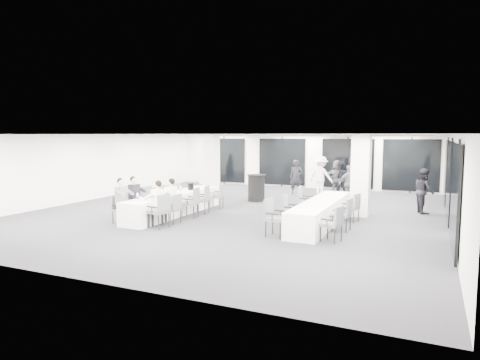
% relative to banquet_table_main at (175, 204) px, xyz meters
% --- Properties ---
extents(room, '(14.04, 16.04, 2.84)m').
position_rel_banquet_table_main_xyz_m(room, '(2.66, 2.57, 1.01)').
color(room, '#222227').
rests_on(room, ground).
extents(column_left, '(0.60, 0.60, 2.80)m').
position_rel_banquet_table_main_xyz_m(column_left, '(-1.02, 4.66, 1.02)').
color(column_left, silver).
rests_on(column_left, floor).
extents(column_right, '(0.60, 0.60, 2.80)m').
position_rel_banquet_table_main_xyz_m(column_right, '(5.98, 2.46, 1.02)').
color(column_right, silver).
rests_on(column_right, floor).
extents(banquet_table_main, '(0.90, 5.00, 0.75)m').
position_rel_banquet_table_main_xyz_m(banquet_table_main, '(0.00, 0.00, 0.00)').
color(banquet_table_main, white).
rests_on(banquet_table_main, floor).
extents(banquet_table_side, '(0.90, 5.00, 0.75)m').
position_rel_banquet_table_main_xyz_m(banquet_table_side, '(5.10, 0.43, 0.00)').
color(banquet_table_side, white).
rests_on(banquet_table_side, floor).
extents(cocktail_table, '(0.81, 0.81, 1.13)m').
position_rel_banquet_table_main_xyz_m(cocktail_table, '(1.45, 4.07, 0.20)').
color(cocktail_table, black).
rests_on(cocktail_table, floor).
extents(chair_main_left_near, '(0.47, 0.52, 0.89)m').
position_rel_banquet_table_main_xyz_m(chair_main_left_near, '(-0.83, -1.92, 0.13)').
color(chair_main_left_near, '#53565B').
rests_on(chair_main_left_near, floor).
extents(chair_main_left_second, '(0.60, 0.64, 1.04)m').
position_rel_banquet_table_main_xyz_m(chair_main_left_second, '(-0.84, -1.26, 0.22)').
color(chair_main_left_second, '#53565B').
rests_on(chair_main_left_second, floor).
extents(chair_main_left_mid, '(0.55, 0.59, 0.98)m').
position_rel_banquet_table_main_xyz_m(chair_main_left_mid, '(-0.84, -0.26, 0.19)').
color(chair_main_left_mid, '#53565B').
rests_on(chair_main_left_mid, floor).
extents(chair_main_left_fourth, '(0.49, 0.55, 0.93)m').
position_rel_banquet_table_main_xyz_m(chair_main_left_fourth, '(-0.83, 0.55, 0.16)').
color(chair_main_left_fourth, '#53565B').
rests_on(chair_main_left_fourth, floor).
extents(chair_main_left_far, '(0.52, 0.56, 0.90)m').
position_rel_banquet_table_main_xyz_m(chair_main_left_far, '(-0.83, 1.63, 0.14)').
color(chair_main_left_far, '#53565B').
rests_on(chair_main_left_far, floor).
extents(chair_main_right_near, '(0.61, 0.64, 1.03)m').
position_rel_banquet_table_main_xyz_m(chair_main_right_near, '(0.84, -2.05, 0.22)').
color(chair_main_right_near, '#53565B').
rests_on(chair_main_right_near, floor).
extents(chair_main_right_second, '(0.48, 0.54, 0.94)m').
position_rel_banquet_table_main_xyz_m(chair_main_right_second, '(0.83, -1.32, 0.16)').
color(chair_main_right_second, '#53565B').
rests_on(chair_main_right_second, floor).
extents(chair_main_right_mid, '(0.59, 0.63, 1.01)m').
position_rel_banquet_table_main_xyz_m(chair_main_right_mid, '(0.84, -0.17, 0.20)').
color(chair_main_right_mid, '#53565B').
rests_on(chair_main_right_mid, floor).
extents(chair_main_right_fourth, '(0.59, 0.62, 1.00)m').
position_rel_banquet_table_main_xyz_m(chair_main_right_fourth, '(0.84, 0.57, 0.19)').
color(chair_main_right_fourth, '#53565B').
rests_on(chair_main_right_fourth, floor).
extents(chair_main_right_far, '(0.55, 0.59, 0.95)m').
position_rel_banquet_table_main_xyz_m(chair_main_right_far, '(0.83, 1.76, 0.17)').
color(chair_main_right_far, '#53565B').
rests_on(chair_main_right_far, floor).
extents(chair_side_left_near, '(0.57, 0.62, 1.03)m').
position_rel_banquet_table_main_xyz_m(chair_side_left_near, '(4.26, -1.61, 0.21)').
color(chair_side_left_near, '#53565B').
rests_on(chair_side_left_near, floor).
extents(chair_side_left_mid, '(0.51, 0.56, 0.97)m').
position_rel_banquet_table_main_xyz_m(chair_side_left_mid, '(4.27, -0.21, 0.18)').
color(chair_side_left_mid, '#53565B').
rests_on(chair_side_left_mid, floor).
extents(chair_side_left_far, '(0.56, 0.62, 1.04)m').
position_rel_banquet_table_main_xyz_m(chair_side_left_far, '(4.26, 1.46, 0.22)').
color(chair_side_left_far, '#53565B').
rests_on(chair_side_left_far, floor).
extents(chair_side_right_near, '(0.58, 0.61, 0.95)m').
position_rel_banquet_table_main_xyz_m(chair_side_right_near, '(5.93, -1.59, 0.17)').
color(chair_side_right_near, '#53565B').
rests_on(chair_side_right_near, floor).
extents(chair_side_right_mid, '(0.54, 0.58, 0.97)m').
position_rel_banquet_table_main_xyz_m(chair_side_right_mid, '(5.94, -0.19, 0.18)').
color(chair_side_right_mid, '#53565B').
rests_on(chair_side_right_mid, floor).
extents(chair_side_right_far, '(0.57, 0.59, 0.92)m').
position_rel_banquet_table_main_xyz_m(chair_side_right_far, '(5.93, 1.30, 0.15)').
color(chair_side_right_far, '#53565B').
rests_on(chair_side_right_far, floor).
extents(seated_guest_a, '(0.50, 0.38, 1.44)m').
position_rel_banquet_table_main_xyz_m(seated_guest_a, '(-0.67, -1.91, 0.44)').
color(seated_guest_a, slate).
rests_on(seated_guest_a, floor).
extents(seated_guest_b, '(0.50, 0.38, 1.44)m').
position_rel_banquet_table_main_xyz_m(seated_guest_b, '(-0.67, -1.28, 0.44)').
color(seated_guest_b, black).
rests_on(seated_guest_b, floor).
extents(seated_guest_c, '(0.50, 0.38, 1.44)m').
position_rel_banquet_table_main_xyz_m(seated_guest_c, '(0.67, -2.04, 0.44)').
color(seated_guest_c, white).
rests_on(seated_guest_c, floor).
extents(seated_guest_d, '(0.50, 0.38, 1.44)m').
position_rel_banquet_table_main_xyz_m(seated_guest_d, '(0.67, -1.32, 0.44)').
color(seated_guest_d, white).
rests_on(seated_guest_d, floor).
extents(standing_guest_a, '(0.81, 0.73, 1.84)m').
position_rel_banquet_table_main_xyz_m(standing_guest_a, '(2.37, 6.81, 0.54)').
color(standing_guest_a, black).
rests_on(standing_guest_a, floor).
extents(standing_guest_b, '(1.02, 0.82, 1.83)m').
position_rel_banquet_table_main_xyz_m(standing_guest_b, '(4.36, 6.98, 0.54)').
color(standing_guest_b, black).
rests_on(standing_guest_b, floor).
extents(standing_guest_c, '(1.44, 0.96, 2.03)m').
position_rel_banquet_table_main_xyz_m(standing_guest_c, '(3.46, 7.21, 0.64)').
color(standing_guest_c, white).
rests_on(standing_guest_c, floor).
extents(standing_guest_d, '(1.18, 1.03, 1.76)m').
position_rel_banquet_table_main_xyz_m(standing_guest_d, '(5.08, 5.42, 0.50)').
color(standing_guest_d, slate).
rests_on(standing_guest_d, floor).
extents(standing_guest_e, '(1.01, 1.18, 2.10)m').
position_rel_banquet_table_main_xyz_m(standing_guest_e, '(5.00, 6.90, 0.68)').
color(standing_guest_e, black).
rests_on(standing_guest_e, floor).
extents(standing_guest_f, '(1.77, 1.04, 1.82)m').
position_rel_banquet_table_main_xyz_m(standing_guest_f, '(4.06, 8.05, 0.53)').
color(standing_guest_f, slate).
rests_on(standing_guest_f, floor).
extents(standing_guest_g, '(0.89, 0.90, 1.93)m').
position_rel_banquet_table_main_xyz_m(standing_guest_g, '(-2.78, 8.36, 0.59)').
color(standing_guest_g, black).
rests_on(standing_guest_g, floor).
extents(standing_guest_h, '(0.81, 1.01, 1.82)m').
position_rel_banquet_table_main_xyz_m(standing_guest_h, '(7.98, 3.91, 0.54)').
color(standing_guest_h, black).
rests_on(standing_guest_h, floor).
extents(ice_bucket_near, '(0.19, 0.19, 0.22)m').
position_rel_banquet_table_main_xyz_m(ice_bucket_near, '(0.04, -0.80, 0.49)').
color(ice_bucket_near, black).
rests_on(ice_bucket_near, banquet_table_main).
extents(ice_bucket_far, '(0.23, 0.23, 0.26)m').
position_rel_banquet_table_main_xyz_m(ice_bucket_far, '(0.02, 1.10, 0.50)').
color(ice_bucket_far, black).
rests_on(ice_bucket_far, banquet_table_main).
extents(water_bottle_a, '(0.08, 0.08, 0.24)m').
position_rel_banquet_table_main_xyz_m(water_bottle_a, '(-0.12, -1.89, 0.50)').
color(water_bottle_a, silver).
rests_on(water_bottle_a, banquet_table_main).
extents(water_bottle_b, '(0.07, 0.07, 0.22)m').
position_rel_banquet_table_main_xyz_m(water_bottle_b, '(0.06, 0.33, 0.48)').
color(water_bottle_b, silver).
rests_on(water_bottle_b, banquet_table_main).
extents(water_bottle_c, '(0.08, 0.08, 0.25)m').
position_rel_banquet_table_main_xyz_m(water_bottle_c, '(-0.08, 2.00, 0.50)').
color(water_bottle_c, silver).
rests_on(water_bottle_c, banquet_table_main).
extents(plate_a, '(0.20, 0.20, 0.03)m').
position_rel_banquet_table_main_xyz_m(plate_a, '(-0.09, -1.39, 0.39)').
color(plate_a, white).
rests_on(plate_a, banquet_table_main).
extents(plate_b, '(0.22, 0.22, 0.03)m').
position_rel_banquet_table_main_xyz_m(plate_b, '(0.12, -1.69, 0.39)').
color(plate_b, white).
rests_on(plate_b, banquet_table_main).
extents(plate_c, '(0.18, 0.18, 0.03)m').
position_rel_banquet_table_main_xyz_m(plate_c, '(-0.00, -0.66, 0.39)').
color(plate_c, white).
rests_on(plate_c, banquet_table_main).
extents(wine_glass, '(0.08, 0.08, 0.21)m').
position_rel_banquet_table_main_xyz_m(wine_glass, '(0.24, -2.21, 0.54)').
color(wine_glass, silver).
rests_on(wine_glass, banquet_table_main).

